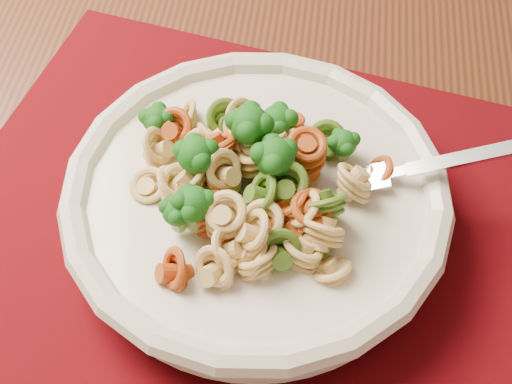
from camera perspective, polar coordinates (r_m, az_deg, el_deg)
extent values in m
cube|color=#572B18|center=(0.64, -2.21, 7.90)|extent=(1.65, 1.28, 0.04)
cube|color=#510303|center=(0.53, 0.61, -3.05)|extent=(0.58, 0.53, 0.00)
cylinder|color=silver|center=(0.52, 0.00, -2.27)|extent=(0.12, 0.12, 0.01)
cylinder|color=silver|center=(0.51, 0.00, -1.01)|extent=(0.25, 0.25, 0.03)
torus|color=silver|center=(0.49, 0.00, 0.06)|extent=(0.27, 0.27, 0.02)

